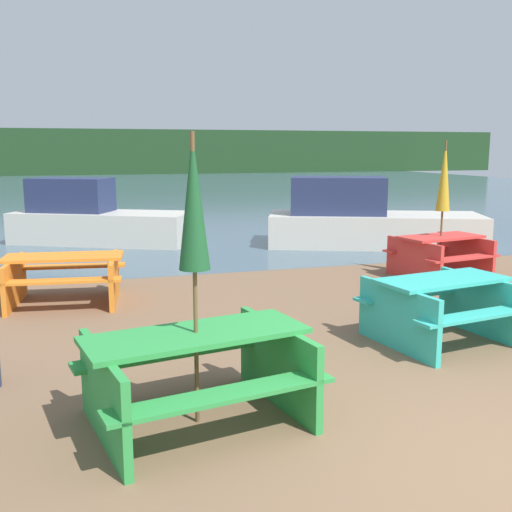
% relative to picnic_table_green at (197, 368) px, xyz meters
% --- Properties ---
extents(ground_plane, '(60.00, 60.00, 0.00)m').
position_rel_picnic_table_green_xyz_m(ground_plane, '(2.04, -1.41, -0.48)').
color(ground_plane, brown).
extents(water, '(60.00, 50.00, 0.00)m').
position_rel_picnic_table_green_xyz_m(water, '(2.04, 30.94, -0.48)').
color(water, '#425B6B').
rests_on(water, ground_plane).
extents(far_treeline, '(80.00, 1.60, 4.00)m').
position_rel_picnic_table_green_xyz_m(far_treeline, '(2.04, 50.94, 1.52)').
color(far_treeline, '#1E3D1E').
rests_on(far_treeline, water).
extents(picnic_table_green, '(2.07, 1.69, 0.79)m').
position_rel_picnic_table_green_xyz_m(picnic_table_green, '(0.00, 0.00, 0.00)').
color(picnic_table_green, green).
rests_on(picnic_table_green, ground_plane).
extents(picnic_table_teal, '(1.78, 1.61, 0.78)m').
position_rel_picnic_table_green_xyz_m(picnic_table_teal, '(3.23, 1.27, -0.01)').
color(picnic_table_teal, '#33B7A8').
rests_on(picnic_table_teal, ground_plane).
extents(picnic_table_red, '(1.72, 1.62, 0.75)m').
position_rel_picnic_table_green_xyz_m(picnic_table_red, '(5.37, 4.48, -0.03)').
color(picnic_table_red, red).
rests_on(picnic_table_red, ground_plane).
extents(picnic_table_orange, '(1.88, 1.59, 0.73)m').
position_rel_picnic_table_green_xyz_m(picnic_table_orange, '(-1.10, 4.50, -0.03)').
color(picnic_table_orange, orange).
rests_on(picnic_table_orange, ground_plane).
extents(umbrella_gold, '(0.24, 0.24, 2.44)m').
position_rel_picnic_table_green_xyz_m(umbrella_gold, '(5.37, 4.48, 1.32)').
color(umbrella_gold, brown).
rests_on(umbrella_gold, ground_plane).
extents(umbrella_darkgreen, '(0.26, 0.26, 2.43)m').
position_rel_picnic_table_green_xyz_m(umbrella_darkgreen, '(0.00, -0.00, 1.37)').
color(umbrella_darkgreen, brown).
rests_on(umbrella_darkgreen, ground_plane).
extents(boat, '(5.29, 3.51, 1.63)m').
position_rel_picnic_table_green_xyz_m(boat, '(5.73, 8.11, 0.11)').
color(boat, beige).
rests_on(boat, water).
extents(boat_second, '(4.52, 3.32, 1.59)m').
position_rel_picnic_table_green_xyz_m(boat_second, '(-0.44, 10.42, 0.10)').
color(boat_second, beige).
rests_on(boat_second, water).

